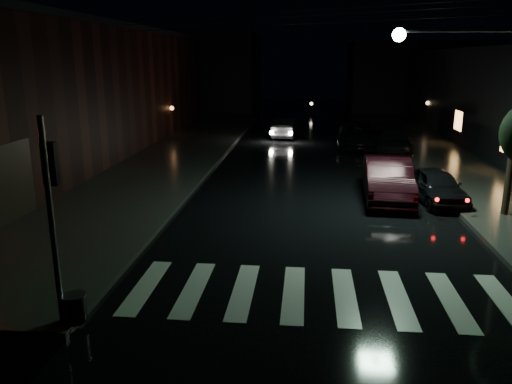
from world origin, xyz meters
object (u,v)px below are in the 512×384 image
(parked_car_d, at_px, (358,135))
(parked_car_b, at_px, (388,179))
(parked_car_a, at_px, (436,186))
(parked_car_c, at_px, (392,141))
(oncoming_car, at_px, (286,127))

(parked_car_d, bearing_deg, parked_car_b, -85.08)
(parked_car_a, relative_size, parked_car_b, 0.77)
(parked_car_b, bearing_deg, parked_car_c, 83.45)
(parked_car_d, height_order, oncoming_car, parked_car_d)
(parked_car_c, xyz_separation_m, oncoming_car, (-6.40, 5.23, 0.00))
(parked_car_d, bearing_deg, oncoming_car, 146.49)
(parked_car_c, bearing_deg, oncoming_car, 142.80)
(parked_car_b, height_order, parked_car_c, parked_car_b)
(parked_car_c, xyz_separation_m, parked_car_d, (-1.80, 1.58, 0.06))
(parked_car_a, distance_m, parked_car_d, 12.24)
(parked_car_a, height_order, oncoming_car, oncoming_car)
(parked_car_a, relative_size, parked_car_c, 0.79)
(parked_car_d, bearing_deg, parked_car_a, -76.62)
(parked_car_b, relative_size, parked_car_c, 1.03)
(parked_car_d, relative_size, oncoming_car, 1.28)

